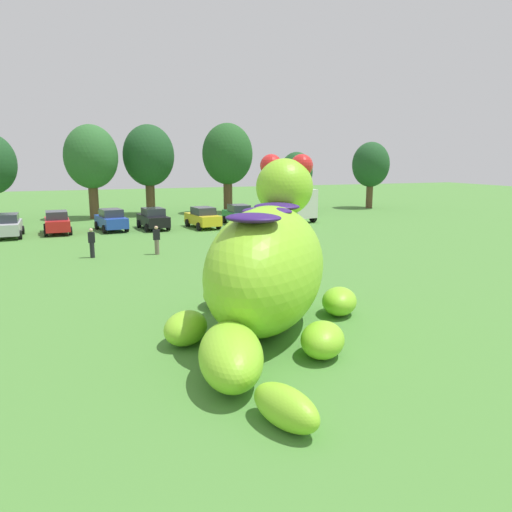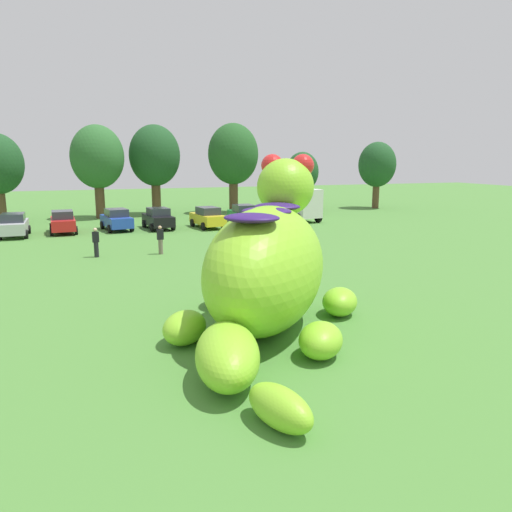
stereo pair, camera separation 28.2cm
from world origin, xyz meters
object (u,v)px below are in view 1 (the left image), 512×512
object	(u,v)px
spectator_mid_field	(92,243)
giant_inflatable_creature	(267,267)
car_blue	(111,220)
car_green	(238,215)
car_silver	(8,226)
car_black	(153,219)
box_truck	(289,203)
spectator_near_inflatable	(157,240)
car_red	(57,222)
car_yellow	(203,217)

from	to	relation	value
spectator_mid_field	giant_inflatable_creature	bearing A→B (deg)	-71.08
car_blue	spectator_mid_field	distance (m)	10.97
car_green	car_silver	bearing A→B (deg)	-177.30
car_silver	car_black	size ratio (longest dim) A/B	0.97
giant_inflatable_creature	box_truck	xyz separation A→B (m)	(12.88, 26.53, -0.51)
giant_inflatable_creature	box_truck	world-z (taller)	giant_inflatable_creature
car_silver	spectator_near_inflatable	world-z (taller)	car_silver
car_red	car_yellow	xyz separation A→B (m)	(11.13, -0.95, 0.00)
car_red	car_blue	bearing A→B (deg)	1.78
car_yellow	car_green	xyz separation A→B (m)	(3.42, 1.00, 0.00)
spectator_near_inflatable	spectator_mid_field	size ratio (longest dim) A/B	1.00
car_blue	spectator_mid_field	size ratio (longest dim) A/B	2.53
car_yellow	spectator_mid_field	distance (m)	13.29
car_red	spectator_mid_field	bearing A→B (deg)	-78.99
car_blue	spectator_near_inflatable	bearing A→B (deg)	-81.04
car_yellow	spectator_near_inflatable	xyz separation A→B (m)	(-5.41, -10.06, -0.01)
giant_inflatable_creature	car_black	bearing A→B (deg)	89.69
car_silver	spectator_near_inflatable	distance (m)	13.62
spectator_mid_field	car_black	bearing A→B (deg)	63.85
giant_inflatable_creature	box_truck	distance (m)	29.50
car_silver	car_yellow	world-z (taller)	same
car_silver	car_green	bearing A→B (deg)	2.70
giant_inflatable_creature	car_silver	distance (m)	26.56
box_truck	spectator_near_inflatable	size ratio (longest dim) A/B	3.88
car_green	box_truck	distance (m)	5.58
car_yellow	spectator_mid_field	xyz separation A→B (m)	(-9.05, -9.72, -0.01)
car_black	car_green	size ratio (longest dim) A/B	1.04
car_blue	spectator_mid_field	bearing A→B (deg)	-99.92
spectator_near_inflatable	spectator_mid_field	bearing A→B (deg)	174.80
car_blue	car_yellow	xyz separation A→B (m)	(7.16, -1.08, 0.00)
car_green	spectator_near_inflatable	xyz separation A→B (m)	(-8.83, -11.05, -0.01)
car_blue	box_truck	bearing A→B (deg)	4.26
spectator_near_inflatable	car_yellow	bearing A→B (deg)	61.72
giant_inflatable_creature	box_truck	bearing A→B (deg)	64.11
giant_inflatable_creature	car_green	bearing A→B (deg)	73.48
car_green	spectator_near_inflatable	distance (m)	14.15
giant_inflatable_creature	car_silver	bearing A→B (deg)	112.98
car_red	car_green	bearing A→B (deg)	0.17
giant_inflatable_creature	car_yellow	xyz separation A→B (m)	(4.07, 24.27, -1.25)
car_yellow	car_black	bearing A→B (deg)	169.88
car_silver	car_blue	xyz separation A→B (m)	(7.26, 0.92, 0.00)
car_black	car_silver	bearing A→B (deg)	-177.02
box_truck	car_black	bearing A→B (deg)	-173.00
box_truck	car_green	bearing A→B (deg)	-166.74
car_red	box_truck	xyz separation A→B (m)	(19.94, 1.31, 0.74)
car_green	car_black	bearing A→B (deg)	-177.70
giant_inflatable_creature	car_red	size ratio (longest dim) A/B	2.65
car_black	spectator_mid_field	bearing A→B (deg)	-116.15
car_black	car_green	bearing A→B (deg)	2.30
spectator_near_inflatable	box_truck	bearing A→B (deg)	40.91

